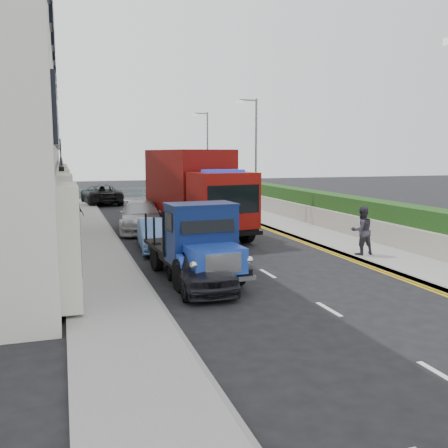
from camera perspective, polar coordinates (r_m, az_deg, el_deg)
ground at (r=14.88m, az=8.05°, el=-7.39°), size 120.00×120.00×0.00m
pavement_west at (r=22.24m, az=-14.75°, el=-2.25°), size 2.40×38.00×0.12m
pavement_east at (r=25.08m, az=9.94°, el=-0.94°), size 2.60×38.00×0.12m
promenade at (r=42.52m, az=-9.33°, el=2.76°), size 30.00×2.50×0.12m
sea_plane at (r=73.25m, az=-13.03°, el=4.82°), size 120.00×120.00×0.00m
garden_east at (r=25.91m, az=13.72°, el=1.11°), size 1.45×28.00×1.75m
seafront_railing at (r=41.69m, az=-9.18°, el=3.38°), size 13.00×0.08×1.11m
lamp_mid at (r=28.85m, az=3.45°, el=8.19°), size 1.23×0.18×7.00m
lamp_far at (r=38.34m, az=-2.07°, el=8.18°), size 1.23×0.18×7.00m
bedford_lorry at (r=15.38m, az=-2.81°, el=-2.55°), size 2.34×5.24×2.42m
red_lorry at (r=24.30m, az=-3.33°, el=3.94°), size 3.70×8.14×4.11m
parked_car_front at (r=14.73m, az=-2.79°, el=-4.78°), size 1.76×4.01×1.35m
parked_car_mid at (r=20.61m, az=-7.71°, el=-1.21°), size 1.66×4.00×1.29m
parked_car_rear at (r=25.75m, az=-9.48°, el=0.88°), size 2.81×5.48×1.52m
seafront_car_left at (r=40.09m, az=-13.88°, el=3.33°), size 3.13×5.78×1.54m
seafront_car_right at (r=40.51m, az=-4.28°, el=3.47°), size 1.78×4.08×1.37m
pedestrian_east_far at (r=19.63m, az=15.47°, el=-0.72°), size 0.90×0.70×1.85m
pedestrian_west_near at (r=24.42m, az=-17.04°, el=0.98°), size 1.12×0.48×1.91m
pedestrian_west_far at (r=27.67m, az=-17.17°, el=1.66°), size 1.05×0.96×1.80m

